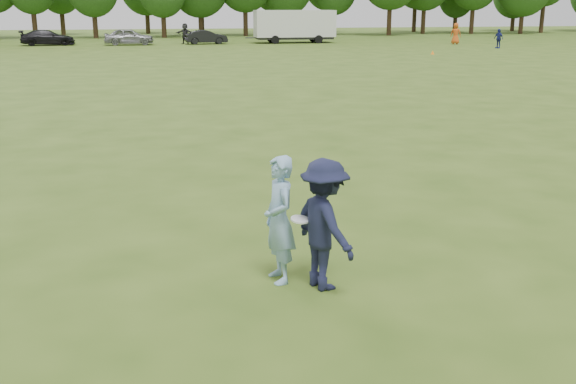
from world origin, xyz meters
name	(u,v)px	position (x,y,z in m)	size (l,w,h in m)	color
ground	(366,279)	(0.00, 0.00, 0.00)	(200.00, 200.00, 0.00)	#334C15
thrower	(279,220)	(-1.26, 0.19, 0.93)	(0.68, 0.45, 1.86)	#81A8C8
defender	(324,225)	(-0.68, -0.16, 0.94)	(1.21, 0.70, 1.88)	#171A34
player_far_b	(498,39)	(27.23, 47.66, 0.85)	(0.99, 0.41, 1.70)	navy
player_far_c	(456,34)	(26.12, 54.15, 1.02)	(0.99, 0.65, 2.03)	#C44E17
player_far_d	(185,34)	(0.20, 59.60, 1.00)	(1.85, 0.59, 1.99)	#242424
car_d	(48,38)	(-12.74, 59.76, 0.72)	(2.02, 4.98, 1.44)	black
car_e	(129,37)	(-5.16, 58.83, 0.79)	(1.86, 4.63, 1.58)	gray
car_f	(206,37)	(2.20, 58.97, 0.67)	(1.42, 4.08, 1.35)	black
field_cone	(433,52)	(18.61, 41.84, 0.15)	(0.28, 0.28, 0.30)	orange
disc_in_play	(300,219)	(-1.00, -0.05, 1.00)	(0.28, 0.28, 0.08)	white
cargo_trailer	(295,25)	(11.10, 59.25, 1.78)	(9.00, 2.75, 3.20)	silver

